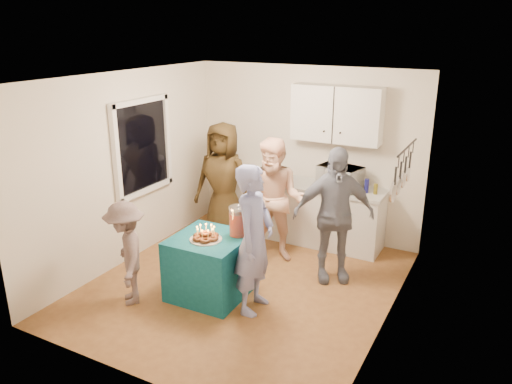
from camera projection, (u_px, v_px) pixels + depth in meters
The scene contains 19 objects.
floor at pixel (243, 285), 6.37m from camera, with size 4.00×4.00×0.00m, color brown.
ceiling at pixel (241, 77), 5.54m from camera, with size 4.00×4.00×0.00m, color white.
back_wall at pixel (307, 152), 7.63m from camera, with size 3.60×3.60×0.00m, color silver.
left_wall at pixel (127, 169), 6.75m from camera, with size 4.00×4.00×0.00m, color silver.
right_wall at pixel (394, 214), 5.15m from camera, with size 4.00×4.00×0.00m, color silver.
window_night at pixel (142, 147), 6.91m from camera, with size 0.04×1.00×1.20m, color black.
counter at pixel (309, 214), 7.56m from camera, with size 2.20×0.58×0.86m, color white.
countertop at pixel (310, 185), 7.42m from camera, with size 2.24×0.62×0.05m, color beige.
upper_cabinet at pixel (337, 114), 7.07m from camera, with size 1.30×0.30×0.80m, color white.
pot_rack at pixel (404, 169), 5.68m from camera, with size 0.12×1.00×0.60m, color black.
microwave at pixel (340, 177), 7.16m from camera, with size 0.59×0.40×0.33m, color white.
party_table at pixel (210, 266), 6.04m from camera, with size 0.85×0.85×0.76m, color #0E4E5E.
donut_cake at pixel (206, 233), 5.82m from camera, with size 0.38×0.38×0.18m, color #381C0C, non-canonical shape.
punch_jar at pixel (238, 222), 5.93m from camera, with size 0.22×0.22×0.34m, color red.
man_birthday at pixel (254, 240), 5.58m from camera, with size 0.64×0.42×1.74m, color #8990C7.
woman_back_left at pixel (223, 182), 7.49m from camera, with size 0.89×0.58×1.82m, color #523B17.
woman_back_center at pixel (275, 200), 6.83m from camera, with size 0.85×0.66×1.74m, color #FFA585.
woman_back_right at pixel (334, 215), 6.28m from camera, with size 1.03×0.43×1.76m, color black.
child_near_left at pixel (127, 253), 5.80m from camera, with size 0.81×0.47×1.26m, color #584747.
Camera 1 is at (2.80, -4.92, 3.16)m, focal length 35.00 mm.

